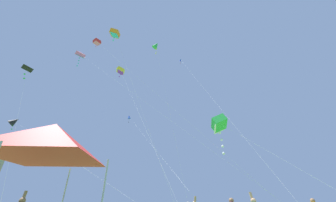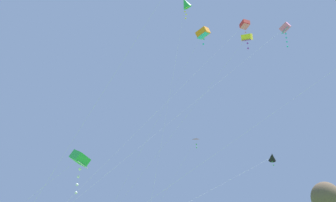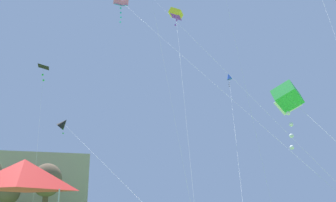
% 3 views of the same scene
% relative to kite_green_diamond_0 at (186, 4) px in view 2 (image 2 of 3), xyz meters
% --- Properties ---
extents(tree_far_right, '(3.84, 3.84, 7.74)m').
position_rel_kite_green_diamond_0_xyz_m(tree_far_right, '(-18.09, 22.19, -15.38)').
color(tree_far_right, brown).
rests_on(tree_far_right, ground).
extents(kite_green_diamond_0, '(2.10, 4.24, 21.54)m').
position_rel_kite_green_diamond_0_xyz_m(kite_green_diamond_0, '(0.00, 0.00, 0.00)').
color(kite_green_diamond_0, silver).
rests_on(kite_green_diamond_0, ground).
extents(kite_orange_box_1, '(1.56, 11.08, 21.81)m').
position_rel_kite_green_diamond_0_xyz_m(kite_orange_box_1, '(-4.97, 2.80, 0.26)').
color(kite_orange_box_1, silver).
rests_on(kite_orange_box_1, ground).
extents(kite_pink_box_2, '(7.45, 25.48, 23.72)m').
position_rel_kite_green_diamond_0_xyz_m(kite_pink_box_2, '(-5.41, 12.30, 1.98)').
color(kite_pink_box_2, silver).
rests_on(kite_pink_box_2, ground).
extents(kite_yellow_box_4, '(4.22, 14.75, 19.28)m').
position_rel_kite_green_diamond_0_xyz_m(kite_yellow_box_4, '(-1.37, 6.00, -2.18)').
color(kite_yellow_box_4, silver).
rests_on(kite_yellow_box_4, ground).
extents(kite_black_delta_6, '(1.13, 7.44, 11.79)m').
position_rel_kite_green_diamond_0_xyz_m(kite_black_delta_6, '(-11.82, 3.26, -9.43)').
color(kite_black_delta_6, silver).
rests_on(kite_black_delta_6, ground).
extents(kite_black_diamond_7, '(6.34, 19.68, 10.08)m').
position_rel_kite_green_diamond_0_xyz_m(kite_black_diamond_7, '(-10.23, 11.43, -11.53)').
color(kite_black_diamond_7, silver).
rests_on(kite_black_diamond_7, ground).
extents(kite_green_box_8, '(1.57, 8.71, 7.69)m').
position_rel_kite_green_diamond_0_xyz_m(kite_green_box_8, '(-0.31, -7.92, -13.95)').
color(kite_green_box_8, silver).
rests_on(kite_green_box_8, ground).
extents(kite_red_box_9, '(7.37, 19.78, 23.14)m').
position_rel_kite_green_diamond_0_xyz_m(kite_red_box_9, '(-5.12, 7.49, 1.81)').
color(kite_red_box_9, silver).
rests_on(kite_red_box_9, ground).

